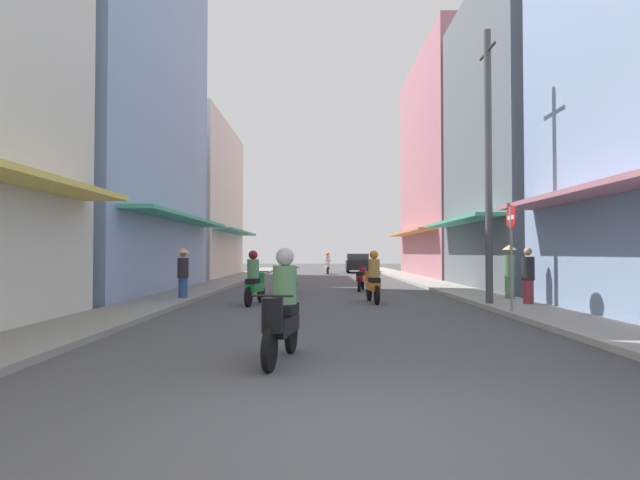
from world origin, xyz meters
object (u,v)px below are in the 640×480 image
motorbike_silver (287,275)px  utility_pole (488,165)px  parked_car (357,263)px  pedestrian_midway (527,278)px  motorbike_white (327,264)px  motorbike_red (361,278)px  pedestrian_far (182,271)px  pedestrian_foreground (509,270)px  street_sign_no_entry (511,244)px  motorbike_orange (372,279)px  motorbike_green (254,281)px  motorbike_black (281,310)px

motorbike_silver → utility_pole: size_ratio=0.23×
parked_car → pedestrian_midway: (2.83, -25.19, 0.09)m
pedestrian_midway → motorbike_white: bearing=103.0°
motorbike_red → pedestrian_far: (-5.89, -4.59, 0.44)m
pedestrian_foreground → pedestrian_midway: bearing=-92.8°
motorbike_white → street_sign_no_entry: (4.02, -24.17, 1.01)m
motorbike_silver → pedestrian_midway: pedestrian_midway is taller
motorbike_orange → pedestrian_foreground: bearing=1.1°
street_sign_no_entry → pedestrian_foreground: bearing=70.3°
parked_car → motorbike_white: bearing=-129.2°
motorbike_white → motorbike_green: bearing=-96.5°
motorbike_green → motorbike_orange: same height
motorbike_silver → motorbike_orange: (2.81, -3.39, 0.00)m
motorbike_white → pedestrian_far: 21.08m
pedestrian_foreground → motorbike_white: bearing=104.2°
motorbike_silver → motorbike_green: same height
motorbike_orange → street_sign_no_entry: (2.96, -3.32, 1.01)m
pedestrian_midway → utility_pole: utility_pole is taller
parked_car → pedestrian_far: (-7.11, -23.38, 0.20)m
motorbike_orange → utility_pole: (3.06, -1.42, 3.23)m
pedestrian_midway → motorbike_black: bearing=-132.2°
motorbike_white → pedestrian_foreground: bearing=-75.8°
utility_pole → motorbike_green: bearing=173.2°
parked_car → pedestrian_midway: size_ratio=2.51×
pedestrian_far → motorbike_white: bearing=76.9°
motorbike_silver → motorbike_red: size_ratio=0.97×
motorbike_silver → motorbike_white: 17.55m
motorbike_green → parked_car: motorbike_green is taller
street_sign_no_entry → utility_pole: bearing=87.0°
motorbike_green → motorbike_orange: size_ratio=0.99×
motorbike_orange → street_sign_no_entry: bearing=-48.3°
pedestrian_midway → utility_pole: size_ratio=0.21×
motorbike_white → utility_pole: 22.88m
motorbike_white → street_sign_no_entry: size_ratio=0.68×
motorbike_silver → motorbike_red: (2.86, 1.52, -0.20)m
pedestrian_far → motorbike_green: bearing=-22.2°
motorbike_black → motorbike_green: (-1.36, 7.72, 0.00)m
utility_pole → street_sign_no_entry: size_ratio=2.91×
motorbike_orange → utility_pole: utility_pole is taller
motorbike_white → utility_pole: (4.12, -22.27, 3.23)m
motorbike_black → pedestrian_foreground: bearing=53.2°
motorbike_green → motorbike_white: same height
motorbike_red → parked_car: (1.22, 18.79, 0.24)m
motorbike_orange → pedestrian_foreground: 4.19m
motorbike_orange → parked_car: 23.74m
motorbike_red → motorbike_green: 6.58m
motorbike_green → pedestrian_far: (-2.34, 0.96, 0.24)m
motorbike_orange → pedestrian_midway: 4.36m
motorbike_silver → street_sign_no_entry: size_ratio=0.66×
motorbike_red → pedestrian_far: size_ratio=1.07×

